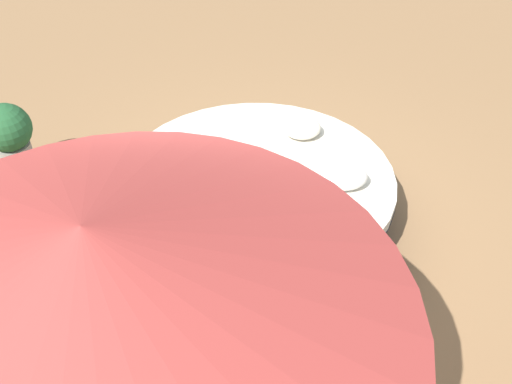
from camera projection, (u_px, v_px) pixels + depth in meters
The scene contains 7 objects.
ground_plane at pixel (256, 218), 5.45m from camera, with size 16.00×16.00×0.00m, color olive.
round_bed at pixel (256, 196), 5.26m from camera, with size 2.70×2.70×0.59m.
throw_pillow_0 at pixel (271, 224), 4.41m from camera, with size 0.49×0.28×0.16m, color beige.
throw_pillow_1 at pixel (343, 177), 4.85m from camera, with size 0.45×0.31×0.22m, color white.
throw_pillow_2 at pixel (302, 128), 5.52m from camera, with size 0.40×0.36×0.19m, color silver.
patio_umbrella at pixel (94, 272), 1.96m from camera, with size 2.57×2.57×2.45m.
planter at pixel (10, 137), 5.67m from camera, with size 0.53×0.53×0.91m.
Camera 1 is at (-0.31, -4.01, 3.69)m, focal length 36.88 mm.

